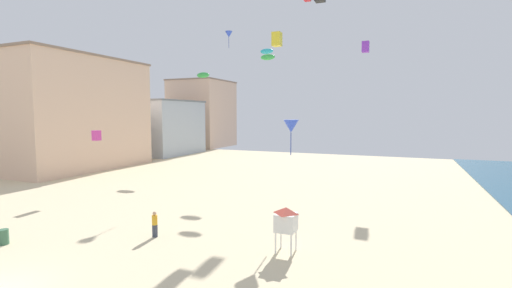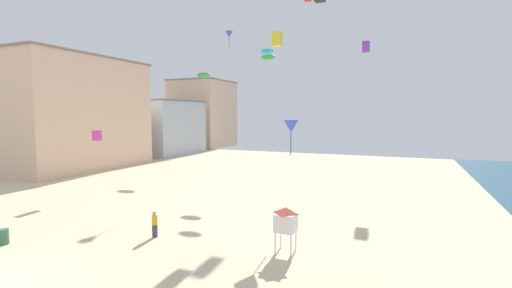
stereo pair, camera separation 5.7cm
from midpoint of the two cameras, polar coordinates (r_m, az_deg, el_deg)
boardwalk_hotel_near at (r=58.04m, az=-28.53°, el=4.33°), size 15.25×19.84×15.65m
boardwalk_hotel_mid at (r=72.53m, az=-15.80°, el=2.63°), size 14.25×14.37×10.41m
boardwalk_hotel_far at (r=86.73m, az=-8.62°, el=4.84°), size 12.04×13.67×15.75m
kite_flyer at (r=23.58m, az=-16.04°, el=-12.08°), size 0.34×0.34×1.64m
lifeguard_stand at (r=20.19m, az=4.76°, el=-12.06°), size 1.10×1.10×2.55m
beach_trash_bin at (r=26.35m, az=-35.57°, el=-12.06°), size 0.56×0.56×0.90m
kite_green_parafoil at (r=53.28m, az=-8.54°, el=10.90°), size 2.07×0.58×0.81m
kite_purple_box at (r=45.51m, az=17.17°, el=14.70°), size 0.81×0.81×1.28m
kite_green_parafoil_2 at (r=41.25m, az=1.86°, el=13.79°), size 1.70×0.47×0.66m
kite_blue_delta at (r=45.54m, az=-4.44°, el=17.17°), size 0.89×0.89×2.02m
kite_cyan_parafoil at (r=47.24m, az=1.70°, el=14.68°), size 1.76×0.49×0.68m
kite_blue_delta_2 at (r=25.03m, az=5.59°, el=2.86°), size 1.10×1.10×2.51m
kite_magenta_box at (r=37.60m, az=-24.31°, el=1.26°), size 0.62×0.62×0.98m
kite_yellow_box at (r=36.15m, az=3.34°, el=16.46°), size 0.85×0.85×1.33m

